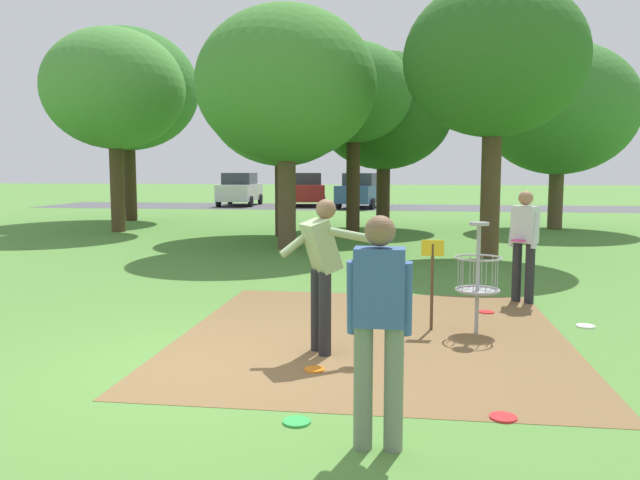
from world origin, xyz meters
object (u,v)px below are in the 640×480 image
object	(u,v)px
player_waiting_left	(379,319)
tree_near_right	(282,103)
frisbee_mid_grass	(297,422)
parked_car_center_right	(362,190)
frisbee_by_tee	(486,312)
parked_car_leftmost	(240,189)
tree_mid_left	(286,85)
tree_mid_center	(494,60)
player_throwing	(524,240)
player_foreground_watching	(322,265)
tree_far_center	(127,90)
frisbee_scattered_a	(586,326)
tree_far_right	(354,94)
tree_near_left	(384,111)
frisbee_near_basket	(503,417)
parked_car_center_left	(305,189)
frisbee_far_right	(352,285)
disc_golf_basket	(473,273)
tree_far_left	(114,90)
frisbee_far_left	(315,369)
tree_mid_right	(559,109)

from	to	relation	value
player_waiting_left	tree_near_right	xyz separation A→B (m)	(-3.59, 14.57, 3.06)
frisbee_mid_grass	parked_car_center_right	distance (m)	28.96
frisbee_by_tee	parked_car_leftmost	world-z (taller)	parked_car_leftmost
frisbee_mid_grass	tree_mid_left	bearing A→B (deg)	101.19
tree_near_right	tree_mid_center	size ratio (longest dim) A/B	0.96
player_throwing	player_waiting_left	size ratio (longest dim) A/B	1.00
player_foreground_watching	tree_far_center	distance (m)	20.33
frisbee_scattered_a	tree_far_right	size ratio (longest dim) A/B	0.04
tree_far_center	frisbee_mid_grass	bearing A→B (deg)	-62.28
frisbee_scattered_a	tree_mid_center	distance (m)	7.92
tree_mid_center	tree_near_left	bearing A→B (deg)	111.02
player_waiting_left	frisbee_near_basket	xyz separation A→B (m)	(0.99, 0.70, -0.96)
parked_car_leftmost	parked_car_center_right	distance (m)	7.11
frisbee_mid_grass	parked_car_center_right	size ratio (longest dim) A/B	0.05
frisbee_scattered_a	tree_far_center	world-z (taller)	tree_far_center
tree_near_left	parked_car_leftmost	xyz separation A→B (m)	(-8.54, 12.88, -3.07)
player_waiting_left	parked_car_center_left	world-z (taller)	parked_car_center_left
frisbee_near_basket	frisbee_far_right	size ratio (longest dim) A/B	1.11
frisbee_near_basket	frisbee_mid_grass	world-z (taller)	same
disc_golf_basket	tree_far_center	bearing A→B (deg)	126.14
player_throwing	tree_far_center	bearing A→B (deg)	132.02
tree_mid_center	tree_far_left	xyz separation A→B (m)	(-11.28, 4.70, 0.12)
disc_golf_basket	parked_car_leftmost	bearing A→B (deg)	110.68
player_foreground_watching	frisbee_far_left	size ratio (longest dim) A/B	8.15
player_foreground_watching	tree_far_right	bearing A→B (deg)	93.41
tree_near_right	tree_mid_center	world-z (taller)	tree_mid_center
tree_near_left	tree_far_right	xyz separation A→B (m)	(-0.85, -2.21, 0.35)
player_waiting_left	tree_far_left	size ratio (longest dim) A/B	0.26
player_foreground_watching	frisbee_near_basket	world-z (taller)	player_foreground_watching
parked_car_center_right	tree_far_right	bearing A→B (deg)	-87.20
frisbee_near_basket	frisbee_mid_grass	distance (m)	1.69
tree_near_left	disc_golf_basket	bearing A→B (deg)	-83.34
frisbee_mid_grass	tree_far_right	world-z (taller)	tree_far_right
frisbee_far_right	parked_car_center_right	distance (m)	22.88
player_throwing	frisbee_mid_grass	bearing A→B (deg)	-117.35
tree_near_left	tree_far_center	bearing A→B (deg)	169.00
frisbee_by_tee	parked_car_leftmost	distance (m)	27.91
frisbee_near_basket	tree_mid_center	xyz separation A→B (m)	(1.08, 9.82, 4.45)
tree_near_left	player_waiting_left	bearing A→B (deg)	-87.89
frisbee_by_tee	tree_far_center	distance (m)	19.86
player_throwing	tree_far_left	bearing A→B (deg)	138.84
player_waiting_left	tree_mid_right	size ratio (longest dim) A/B	0.27
player_throwing	parked_car_leftmost	size ratio (longest dim) A/B	0.40
tree_mid_left	tree_far_left	world-z (taller)	tree_far_left
frisbee_by_tee	player_throwing	bearing A→B (deg)	52.36
tree_mid_right	parked_car_center_left	size ratio (longest dim) A/B	1.39
frisbee_far_left	frisbee_by_tee	bearing A→B (deg)	54.91
frisbee_scattered_a	parked_car_leftmost	world-z (taller)	parked_car_leftmost
tree_near_left	tree_mid_left	distance (m)	6.53
frisbee_by_tee	tree_far_right	size ratio (longest dim) A/B	0.04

